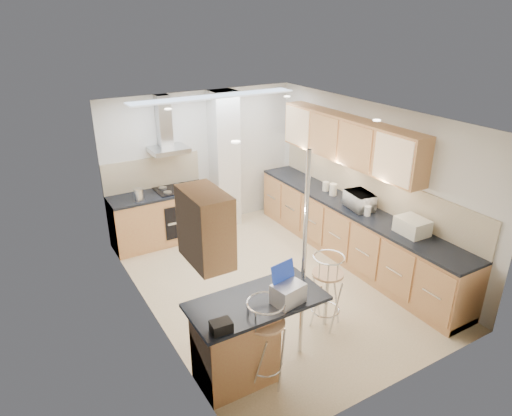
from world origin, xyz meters
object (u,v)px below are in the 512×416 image
bar_stool_near (265,343)px  laptop (288,293)px  bar_stool_end (327,291)px  bread_bin (412,226)px  microwave (360,201)px

bar_stool_near → laptop: bearing=9.5°
laptop → bar_stool_near: (-0.27, -0.01, -0.52)m
bar_stool_end → laptop: bearing=156.5°
bread_bin → bar_stool_end: bearing=-176.2°
microwave → laptop: size_ratio=1.50×
laptop → bar_stool_end: (0.91, 0.45, -0.54)m
bar_stool_end → bread_bin: bread_bin is taller
microwave → bar_stool_end: 1.88m
bar_stool_end → microwave: bearing=-13.8°
microwave → bread_bin: bearing=-169.2°
laptop → bar_stool_near: 0.59m
bar_stool_near → bar_stool_end: bar_stool_near is taller
bar_stool_near → bar_stool_end: 1.27m
bar_stool_end → bar_stool_near: bearing=151.2°
bar_stool_near → bread_bin: bearing=19.2°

